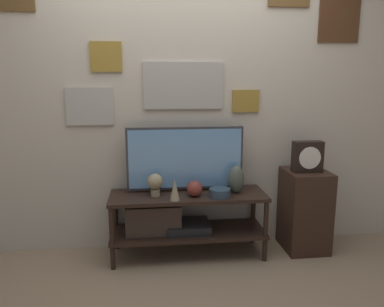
{
  "coord_description": "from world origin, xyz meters",
  "views": [
    {
      "loc": [
        -0.31,
        -2.74,
        1.5
      ],
      "look_at": [
        0.03,
        0.26,
        0.89
      ],
      "focal_mm": 35.0,
      "sensor_mm": 36.0,
      "label": 1
    }
  ],
  "objects": [
    {
      "name": "vase_slim_bronze",
      "position": [
        -0.12,
        0.1,
        0.63
      ],
      "size": [
        0.08,
        0.08,
        0.17
      ],
      "color": "tan",
      "rests_on": "media_console"
    },
    {
      "name": "television",
      "position": [
        -0.01,
        0.35,
        0.83
      ],
      "size": [
        0.99,
        0.05,
        0.55
      ],
      "color": "#333338",
      "rests_on": "media_console"
    },
    {
      "name": "vase_round_glass",
      "position": [
        0.05,
        0.19,
        0.61
      ],
      "size": [
        0.13,
        0.13,
        0.13
      ],
      "color": "brown",
      "rests_on": "media_console"
    },
    {
      "name": "decorative_bust",
      "position": [
        -0.27,
        0.23,
        0.66
      ],
      "size": [
        0.13,
        0.13,
        0.19
      ],
      "color": "tan",
      "rests_on": "media_console"
    },
    {
      "name": "vase_urn_stoneware",
      "position": [
        0.41,
        0.24,
        0.67
      ],
      "size": [
        0.14,
        0.12,
        0.24
      ],
      "color": "#4C5647",
      "rests_on": "media_console"
    },
    {
      "name": "side_table",
      "position": [
        1.04,
        0.27,
        0.36
      ],
      "size": [
        0.36,
        0.41,
        0.71
      ],
      "color": "#382319",
      "rests_on": "ground_plane"
    },
    {
      "name": "wall_back",
      "position": [
        0.0,
        0.52,
        1.36
      ],
      "size": [
        6.4,
        0.08,
        2.7
      ],
      "color": "beige",
      "rests_on": "ground_plane"
    },
    {
      "name": "mantel_clock",
      "position": [
        1.02,
        0.24,
        0.85
      ],
      "size": [
        0.25,
        0.11,
        0.26
      ],
      "color": "black",
      "rests_on": "side_table"
    },
    {
      "name": "ground_plane",
      "position": [
        0.0,
        0.0,
        0.0
      ],
      "size": [
        12.0,
        12.0,
        0.0
      ],
      "primitive_type": "plane",
      "color": "#997F60"
    },
    {
      "name": "vase_wide_bowl",
      "position": [
        0.25,
        0.15,
        0.58
      ],
      "size": [
        0.17,
        0.17,
        0.07
      ],
      "color": "#2D4251",
      "rests_on": "media_console"
    },
    {
      "name": "media_console",
      "position": [
        -0.11,
        0.26,
        0.35
      ],
      "size": [
        1.31,
        0.43,
        0.55
      ],
      "color": "black",
      "rests_on": "ground_plane"
    }
  ]
}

